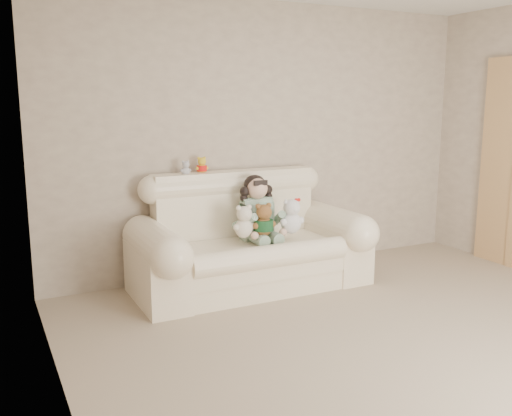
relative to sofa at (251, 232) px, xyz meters
The scene contains 10 objects.
floor 2.11m from the sofa, 77.30° to the right, with size 5.00×5.00×0.00m, color tan.
wall_back 1.04m from the sofa, 48.32° to the left, with size 4.50×4.50×0.00m, color beige.
wall_left 2.80m from the sofa, 132.06° to the right, with size 5.00×5.00×0.00m, color beige.
sofa is the anchor object (origin of this frame).
seated_child 0.24m from the sofa, 39.29° to the left, with size 0.36×0.44×0.60m, color #2C6A40, non-canonical shape.
brown_teddy 0.21m from the sofa, 66.01° to the right, with size 0.22×0.17×0.35m, color brown, non-canonical shape.
white_cat 0.40m from the sofa, 22.98° to the right, with size 0.24×0.19×0.38m, color white, non-canonical shape.
cream_teddy 0.22m from the sofa, 139.43° to the right, with size 0.22×0.17×0.34m, color white, non-canonical shape.
yellow_mini_bear 0.77m from the sofa, 128.91° to the left, with size 0.12×0.09×0.19m, color yellow, non-canonical shape.
grey_mini_plush 0.83m from the sofa, 143.86° to the left, with size 0.10×0.08×0.16m, color silver, non-canonical shape.
Camera 1 is at (-2.60, -2.41, 1.67)m, focal length 39.46 mm.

